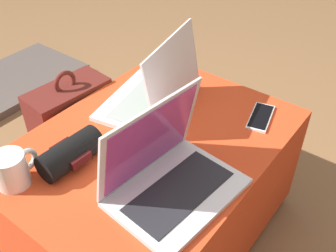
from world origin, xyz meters
The scene contains 8 objects.
ground_plane centered at (0.00, 0.00, 0.00)m, with size 14.00×14.00×0.00m, color olive.
ottoman centered at (0.00, 0.00, 0.23)m, with size 0.91×0.68×0.46m.
laptop_near centered at (-0.13, -0.16, 0.52)m, with size 0.37×0.28×0.26m.
laptop_far centered at (0.16, 0.11, 0.52)m, with size 0.39×0.32×0.26m.
cell_phone centered at (0.31, -0.22, 0.47)m, with size 0.17×0.10×0.01m.
backpack centered at (0.03, 0.44, 0.23)m, with size 0.32×0.22×0.55m.
wrist_brace centered at (-0.22, 0.12, 0.51)m, with size 0.19×0.11×0.08m.
coffee_mug centered at (-0.36, 0.19, 0.51)m, with size 0.13×0.09×0.10m.
Camera 1 is at (-0.71, -0.61, 1.26)m, focal length 42.00 mm.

